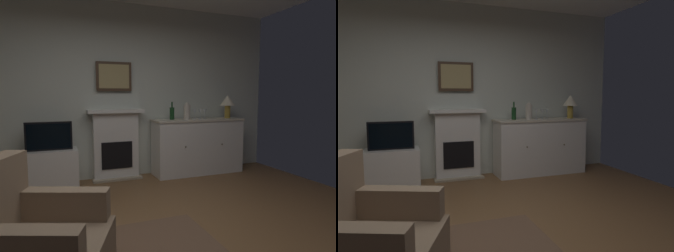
% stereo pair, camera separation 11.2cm
% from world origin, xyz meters
% --- Properties ---
extents(wall_rear, '(5.89, 0.06, 2.76)m').
position_xyz_m(wall_rear, '(0.00, 2.47, 1.38)').
color(wall_rear, silver).
rests_on(wall_rear, ground_plane).
extents(fireplace_unit, '(0.87, 0.30, 1.10)m').
position_xyz_m(fireplace_unit, '(0.13, 2.34, 0.55)').
color(fireplace_unit, white).
rests_on(fireplace_unit, ground_plane).
extents(framed_picture, '(0.55, 0.04, 0.45)m').
position_xyz_m(framed_picture, '(0.13, 2.39, 1.61)').
color(framed_picture, '#473323').
extents(sideboard_cabinet, '(1.55, 0.49, 0.92)m').
position_xyz_m(sideboard_cabinet, '(1.49, 2.17, 0.46)').
color(sideboard_cabinet, white).
rests_on(sideboard_cabinet, ground_plane).
extents(table_lamp, '(0.26, 0.26, 0.40)m').
position_xyz_m(table_lamp, '(2.07, 2.17, 1.20)').
color(table_lamp, '#B79338').
rests_on(table_lamp, sideboard_cabinet).
extents(wine_bottle, '(0.08, 0.08, 0.29)m').
position_xyz_m(wine_bottle, '(1.04, 2.21, 1.03)').
color(wine_bottle, '#193F1E').
rests_on(wine_bottle, sideboard_cabinet).
extents(wine_glass_left, '(0.07, 0.07, 0.16)m').
position_xyz_m(wine_glass_left, '(1.42, 2.15, 1.05)').
color(wine_glass_left, silver).
rests_on(wine_glass_left, sideboard_cabinet).
extents(wine_glass_center, '(0.07, 0.07, 0.16)m').
position_xyz_m(wine_glass_center, '(1.53, 2.16, 1.05)').
color(wine_glass_center, silver).
rests_on(wine_glass_center, sideboard_cabinet).
extents(wine_glass_right, '(0.07, 0.07, 0.16)m').
position_xyz_m(wine_glass_right, '(1.64, 2.20, 1.05)').
color(wine_glass_right, silver).
rests_on(wine_glass_right, sideboard_cabinet).
extents(vase_decorative, '(0.11, 0.11, 0.28)m').
position_xyz_m(vase_decorative, '(1.26, 2.12, 1.06)').
color(vase_decorative, beige).
rests_on(vase_decorative, sideboard_cabinet).
extents(tv_cabinet, '(0.75, 0.42, 0.55)m').
position_xyz_m(tv_cabinet, '(-0.84, 2.18, 0.28)').
color(tv_cabinet, white).
rests_on(tv_cabinet, ground_plane).
extents(tv_set, '(0.62, 0.07, 0.40)m').
position_xyz_m(tv_set, '(-0.84, 2.16, 0.75)').
color(tv_set, black).
rests_on(tv_set, tv_cabinet).
extents(armchair, '(1.04, 1.01, 0.92)m').
position_xyz_m(armchair, '(-0.95, -0.28, 0.38)').
color(armchair, '#8C7259').
rests_on(armchair, ground_plane).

